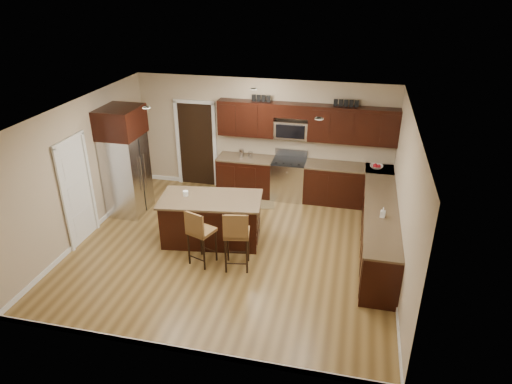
% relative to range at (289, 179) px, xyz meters
% --- Properties ---
extents(floor, '(6.00, 6.00, 0.00)m').
position_rel_range_xyz_m(floor, '(-0.68, -2.45, -0.47)').
color(floor, olive).
rests_on(floor, ground).
extents(ceiling, '(6.00, 6.00, 0.00)m').
position_rel_range_xyz_m(ceiling, '(-0.68, -2.45, 2.23)').
color(ceiling, silver).
rests_on(ceiling, wall_back).
extents(wall_back, '(6.00, 0.00, 6.00)m').
position_rel_range_xyz_m(wall_back, '(-0.68, 0.30, 0.88)').
color(wall_back, tan).
rests_on(wall_back, floor).
extents(wall_left, '(0.00, 5.50, 5.50)m').
position_rel_range_xyz_m(wall_left, '(-3.68, -2.45, 0.88)').
color(wall_left, tan).
rests_on(wall_left, floor).
extents(wall_right, '(0.00, 5.50, 5.50)m').
position_rel_range_xyz_m(wall_right, '(2.32, -2.45, 0.88)').
color(wall_right, tan).
rests_on(wall_right, floor).
extents(base_cabinets, '(4.02, 3.96, 0.92)m').
position_rel_range_xyz_m(base_cabinets, '(1.22, -1.01, -0.01)').
color(base_cabinets, black).
rests_on(base_cabinets, floor).
extents(upper_cabinets, '(4.00, 0.33, 0.80)m').
position_rel_range_xyz_m(upper_cabinets, '(0.36, 0.13, 1.37)').
color(upper_cabinets, black).
rests_on(upper_cabinets, wall_back).
extents(range, '(0.76, 0.64, 1.11)m').
position_rel_range_xyz_m(range, '(0.00, 0.00, 0.00)').
color(range, silver).
rests_on(range, floor).
extents(microwave, '(0.76, 0.31, 0.40)m').
position_rel_range_xyz_m(microwave, '(0.00, 0.15, 1.15)').
color(microwave, silver).
rests_on(microwave, upper_cabinets).
extents(doorway, '(0.85, 0.03, 2.06)m').
position_rel_range_xyz_m(doorway, '(-2.33, 0.28, 0.56)').
color(doorway, black).
rests_on(doorway, floor).
extents(pantry_door, '(0.03, 0.80, 2.04)m').
position_rel_range_xyz_m(pantry_door, '(-3.66, -2.75, 0.55)').
color(pantry_door, white).
rests_on(pantry_door, floor).
extents(letter_decor, '(2.20, 0.03, 0.15)m').
position_rel_range_xyz_m(letter_decor, '(0.22, 0.13, 1.82)').
color(letter_decor, black).
rests_on(letter_decor, upper_cabinets).
extents(island, '(2.05, 1.27, 0.92)m').
position_rel_range_xyz_m(island, '(-1.16, -2.23, -0.04)').
color(island, black).
rests_on(island, floor).
extents(stool_mid, '(0.52, 0.52, 1.09)m').
position_rel_range_xyz_m(stool_mid, '(-1.11, -3.07, 0.21)').
color(stool_mid, brown).
rests_on(stool_mid, floor).
extents(stool_right, '(0.51, 0.51, 1.16)m').
position_rel_range_xyz_m(stool_right, '(-0.42, -3.08, 0.25)').
color(stool_right, brown).
rests_on(stool_right, floor).
extents(refrigerator, '(0.79, 0.94, 2.35)m').
position_rel_range_xyz_m(refrigerator, '(-3.30, -1.45, 0.74)').
color(refrigerator, silver).
rests_on(refrigerator, floor).
extents(floor_mat, '(1.11, 0.88, 0.01)m').
position_rel_range_xyz_m(floor_mat, '(-0.75, -0.49, -0.47)').
color(floor_mat, olive).
rests_on(floor_mat, floor).
extents(fruit_bowl, '(0.29, 0.29, 0.07)m').
position_rel_range_xyz_m(fruit_bowl, '(1.93, -0.00, 0.48)').
color(fruit_bowl, silver).
rests_on(fruit_bowl, base_cabinets).
extents(soap_bottle, '(0.10, 0.10, 0.18)m').
position_rel_range_xyz_m(soap_bottle, '(2.02, -2.26, 0.54)').
color(soap_bottle, '#B2B2B2').
rests_on(soap_bottle, base_cabinets).
extents(canister_tall, '(0.12, 0.12, 0.19)m').
position_rel_range_xyz_m(canister_tall, '(-1.13, -0.00, 0.54)').
color(canister_tall, silver).
rests_on(canister_tall, base_cabinets).
extents(canister_short, '(0.11, 0.11, 0.14)m').
position_rel_range_xyz_m(canister_short, '(-0.92, -0.00, 0.52)').
color(canister_short, silver).
rests_on(canister_short, base_cabinets).
extents(island_jar, '(0.10, 0.10, 0.10)m').
position_rel_range_xyz_m(island_jar, '(-1.66, -2.23, 0.50)').
color(island_jar, white).
rests_on(island_jar, island).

